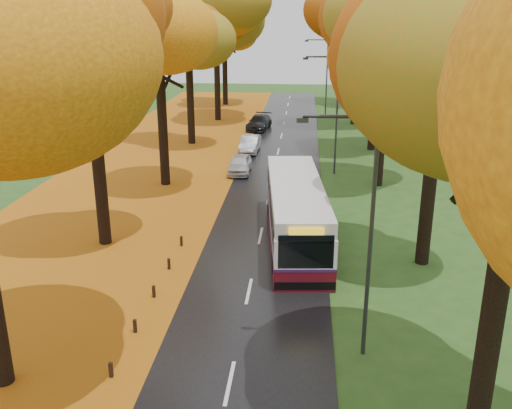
# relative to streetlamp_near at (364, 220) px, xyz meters

# --- Properties ---
(road) EXTENTS (6.50, 90.00, 0.04)m
(road) POSITION_rel_streetlamp_near_xyz_m (-3.95, 17.00, -4.69)
(road) COLOR black
(road) RESTS_ON ground
(centre_line) EXTENTS (0.12, 90.00, 0.01)m
(centre_line) POSITION_rel_streetlamp_near_xyz_m (-3.95, 17.00, -4.67)
(centre_line) COLOR silver
(centre_line) RESTS_ON road
(leaf_verge) EXTENTS (12.00, 90.00, 0.02)m
(leaf_verge) POSITION_rel_streetlamp_near_xyz_m (-12.95, 17.00, -4.70)
(leaf_verge) COLOR #90490D
(leaf_verge) RESTS_ON ground
(leaf_drift) EXTENTS (0.90, 90.00, 0.01)m
(leaf_drift) POSITION_rel_streetlamp_near_xyz_m (-7.00, 17.00, -4.67)
(leaf_drift) COLOR #B46912
(leaf_drift) RESTS_ON road
(trees_left) EXTENTS (9.20, 74.00, 13.88)m
(trees_left) POSITION_rel_streetlamp_near_xyz_m (-11.13, 19.06, 4.82)
(trees_left) COLOR black
(trees_left) RESTS_ON ground
(trees_right) EXTENTS (9.30, 74.20, 13.96)m
(trees_right) POSITION_rel_streetlamp_near_xyz_m (3.24, 18.91, 4.98)
(trees_right) COLOR black
(trees_right) RESTS_ON ground
(bollard_row) EXTENTS (0.11, 23.51, 0.52)m
(bollard_row) POSITION_rel_streetlamp_near_xyz_m (-7.65, -3.30, -4.45)
(bollard_row) COLOR black
(bollard_row) RESTS_ON ground
(streetlamp_near) EXTENTS (2.45, 0.18, 8.00)m
(streetlamp_near) POSITION_rel_streetlamp_near_xyz_m (0.00, 0.00, 0.00)
(streetlamp_near) COLOR #333538
(streetlamp_near) RESTS_ON ground
(streetlamp_mid) EXTENTS (2.45, 0.18, 8.00)m
(streetlamp_mid) POSITION_rel_streetlamp_near_xyz_m (0.00, 22.00, 0.00)
(streetlamp_mid) COLOR #333538
(streetlamp_mid) RESTS_ON ground
(streetlamp_far) EXTENTS (2.45, 0.18, 8.00)m
(streetlamp_far) POSITION_rel_streetlamp_near_xyz_m (0.00, 44.00, 0.00)
(streetlamp_far) COLOR #333538
(streetlamp_far) RESTS_ON ground
(bus) EXTENTS (3.52, 11.25, 2.91)m
(bus) POSITION_rel_streetlamp_near_xyz_m (-2.19, 9.56, -3.15)
(bus) COLOR #550D18
(bus) RESTS_ON road
(car_white) EXTENTS (1.54, 3.71, 1.26)m
(car_white) POSITION_rel_streetlamp_near_xyz_m (-6.30, 21.51, -4.05)
(car_white) COLOR silver
(car_white) RESTS_ON road
(car_silver) EXTENTS (1.50, 3.92, 1.28)m
(car_silver) POSITION_rel_streetlamp_near_xyz_m (-6.19, 27.74, -4.04)
(car_silver) COLOR gray
(car_silver) RESTS_ON road
(car_dark) EXTENTS (2.44, 4.73, 1.31)m
(car_dark) POSITION_rel_streetlamp_near_xyz_m (-6.21, 36.90, -4.02)
(car_dark) COLOR black
(car_dark) RESTS_ON road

